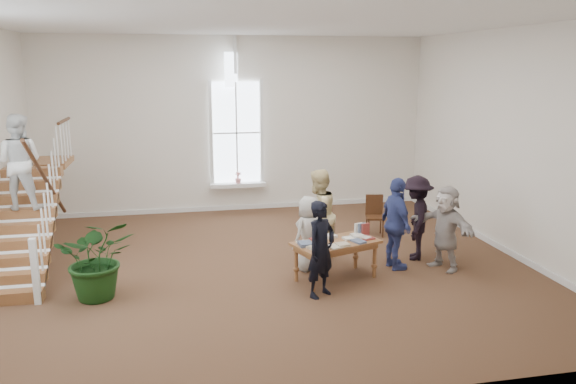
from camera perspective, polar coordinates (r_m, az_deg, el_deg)
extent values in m
plane|color=#4C321D|center=(10.82, -2.35, -7.59)|extent=(10.00, 10.00, 0.00)
plane|color=white|center=(14.68, -5.29, 6.80)|extent=(10.00, 0.00, 10.00)
plane|color=white|center=(5.94, 4.51, -1.97)|extent=(10.00, 0.00, 10.00)
plane|color=white|center=(12.09, 21.71, 4.69)|extent=(0.00, 9.00, 9.00)
plane|color=white|center=(10.17, -2.59, 16.93)|extent=(10.00, 10.00, 0.00)
cube|color=white|center=(14.74, -5.09, 0.73)|extent=(1.45, 0.28, 0.10)
plane|color=white|center=(14.64, -5.25, 6.00)|extent=(2.60, 0.00, 2.60)
plane|color=white|center=(14.54, -5.38, 12.27)|extent=(0.60, 0.60, 0.85)
cube|color=white|center=(15.03, -5.11, -1.54)|extent=(10.00, 0.04, 0.12)
imported|color=pink|center=(14.67, -5.09, 1.47)|extent=(0.17, 0.17, 0.30)
cube|color=brown|center=(10.28, -26.58, -9.49)|extent=(1.10, 0.30, 0.20)
cube|color=brown|center=(10.49, -26.28, -7.87)|extent=(1.10, 0.30, 0.20)
cube|color=brown|center=(10.70, -26.00, -6.31)|extent=(1.10, 0.30, 0.20)
cube|color=brown|center=(10.92, -25.72, -4.82)|extent=(1.10, 0.30, 0.20)
cube|color=brown|center=(11.14, -25.46, -3.38)|extent=(1.10, 0.30, 0.20)
cube|color=brown|center=(11.37, -25.21, -2.00)|extent=(1.10, 0.30, 0.20)
cube|color=brown|center=(11.61, -24.97, -0.68)|extent=(1.10, 0.30, 0.20)
cube|color=brown|center=(11.86, -24.74, 0.59)|extent=(1.10, 0.30, 0.20)
cube|color=brown|center=(12.11, -24.52, 1.81)|extent=(1.10, 0.30, 0.20)
cube|color=brown|center=(12.97, -23.68, 2.72)|extent=(1.10, 1.20, 0.12)
cube|color=white|center=(9.87, -24.30, -7.38)|extent=(0.10, 0.10, 1.10)
cylinder|color=#36200E|center=(10.84, -23.32, 1.03)|extent=(0.07, 2.74, 1.86)
imported|color=silver|center=(11.19, -25.67, 2.78)|extent=(0.94, 0.79, 1.72)
cube|color=brown|center=(10.01, 4.91, -5.16)|extent=(1.68, 1.20, 0.05)
cube|color=brown|center=(10.04, 4.90, -5.57)|extent=(1.52, 1.05, 0.10)
cylinder|color=brown|center=(9.57, 2.58, -8.28)|extent=(0.07, 0.07, 0.66)
cylinder|color=brown|center=(10.30, 8.78, -6.87)|extent=(0.07, 0.07, 0.66)
cylinder|color=brown|center=(10.01, 0.84, -7.30)|extent=(0.07, 0.07, 0.66)
cylinder|color=brown|center=(10.71, 6.90, -6.03)|extent=(0.07, 0.07, 0.66)
cube|color=silver|center=(10.13, 6.15, -4.72)|extent=(0.20, 0.22, 0.04)
cube|color=beige|center=(9.84, 1.55, -5.20)|extent=(0.22, 0.28, 0.03)
cube|color=tan|center=(9.57, 2.68, -5.68)|extent=(0.25, 0.26, 0.05)
cube|color=silver|center=(10.26, 7.10, -4.49)|extent=(0.21, 0.26, 0.05)
cube|color=#4C5972|center=(9.75, 1.78, -5.29)|extent=(0.23, 0.27, 0.06)
cube|color=maroon|center=(10.25, 7.91, -4.59)|extent=(0.29, 0.33, 0.03)
cube|color=white|center=(9.77, 1.97, -5.31)|extent=(0.22, 0.27, 0.04)
cube|color=#BFB299|center=(9.59, 2.73, -5.68)|extent=(0.30, 0.34, 0.03)
cube|color=silver|center=(9.62, 3.48, -5.61)|extent=(0.33, 0.33, 0.04)
cube|color=beige|center=(10.27, 7.08, -4.45)|extent=(0.24, 0.27, 0.06)
cube|color=tan|center=(9.78, 5.56, -5.34)|extent=(0.25, 0.24, 0.04)
cube|color=silver|center=(10.21, 4.33, -4.51)|extent=(0.26, 0.27, 0.05)
cube|color=#4C5972|center=(10.02, 7.10, -4.97)|extent=(0.27, 0.33, 0.03)
cube|color=maroon|center=(10.05, 2.77, -4.83)|extent=(0.20, 0.24, 0.02)
cube|color=white|center=(9.73, 3.61, -5.45)|extent=(0.30, 0.29, 0.03)
cube|color=#BFB299|center=(9.69, 4.76, -5.55)|extent=(0.30, 0.31, 0.02)
cube|color=silver|center=(9.88, 1.64, -5.16)|extent=(0.28, 0.29, 0.02)
cube|color=beige|center=(10.21, 7.81, -4.62)|extent=(0.24, 0.24, 0.04)
imported|color=black|center=(9.26, 3.38, -5.81)|extent=(0.71, 0.66, 1.62)
imported|color=#B8B4AA|center=(10.47, 2.14, -4.20)|extent=(0.82, 0.75, 1.41)
imported|color=beige|center=(10.96, 3.05, -2.37)|extent=(1.11, 1.09, 1.81)
imported|color=#364182|center=(10.66, 10.93, -3.19)|extent=(0.50, 1.05, 1.75)
imported|color=black|center=(11.30, 12.88, -2.57)|extent=(1.00, 1.24, 1.67)
imported|color=#BEB2AB|center=(10.87, 15.72, -3.52)|extent=(1.00, 1.55, 1.60)
imported|color=#133611|center=(9.71, -18.78, -6.38)|extent=(1.31, 1.15, 1.37)
cube|color=#36200E|center=(12.76, 8.83, -2.56)|extent=(0.46, 0.46, 0.05)
cube|color=#36200E|center=(12.87, 8.75, -1.26)|extent=(0.39, 0.12, 0.47)
cylinder|color=#36200E|center=(12.64, 8.19, -3.70)|extent=(0.04, 0.04, 0.41)
cylinder|color=#36200E|center=(12.69, 9.62, -3.68)|extent=(0.04, 0.04, 0.41)
cylinder|color=#36200E|center=(12.94, 7.99, -3.30)|extent=(0.04, 0.04, 0.41)
cylinder|color=#36200E|center=(12.99, 9.39, -3.29)|extent=(0.04, 0.04, 0.41)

